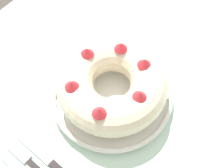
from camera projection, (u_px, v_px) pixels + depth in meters
dining_table at (119, 110)px, 0.87m from camera, size 1.44×0.90×0.76m
serving_dish at (112, 96)px, 0.76m from camera, size 0.30×0.30×0.03m
bundt_cake at (112, 84)px, 0.71m from camera, size 0.26×0.26×0.10m
cake_knife at (52, 163)px, 0.69m from camera, size 0.02×0.19×0.01m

